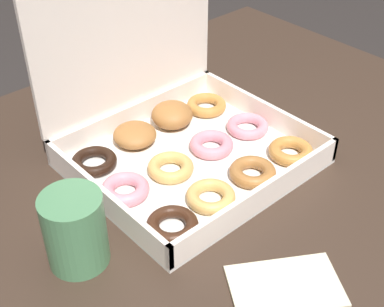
{
  "coord_description": "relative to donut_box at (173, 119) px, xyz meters",
  "views": [
    {
      "loc": [
        -0.5,
        -0.44,
        1.31
      ],
      "look_at": [
        -0.03,
        0.08,
        0.79
      ],
      "focal_mm": 50.0,
      "sensor_mm": 36.0,
      "label": 1
    }
  ],
  "objects": [
    {
      "name": "paper_napkin",
      "position": [
        -0.09,
        -0.32,
        -0.06
      ],
      "size": [
        0.17,
        0.15,
        0.01
      ],
      "color": "beige",
      "rests_on": "dining_table"
    },
    {
      "name": "dining_table",
      "position": [
        0.03,
        -0.13,
        -0.17
      ],
      "size": [
        1.07,
        0.99,
        0.77
      ],
      "color": "#38281E",
      "rests_on": "ground_plane"
    },
    {
      "name": "coffee_mug",
      "position": [
        -0.25,
        -0.1,
        -0.01
      ],
      "size": [
        0.08,
        0.08,
        0.11
      ],
      "color": "#4C8456",
      "rests_on": "dining_table"
    },
    {
      "name": "donut_box",
      "position": [
        0.0,
        0.0,
        0.0
      ],
      "size": [
        0.36,
        0.32,
        0.36
      ],
      "color": "silver",
      "rests_on": "dining_table"
    }
  ]
}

